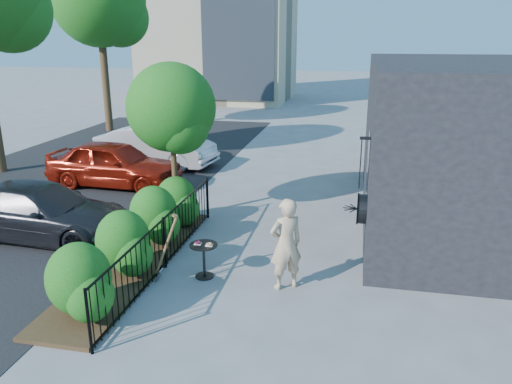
% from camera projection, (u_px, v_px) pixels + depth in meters
% --- Properties ---
extents(ground, '(120.00, 120.00, 0.00)m').
position_uv_depth(ground, '(236.00, 274.00, 10.04)').
color(ground, gray).
rests_on(ground, ground).
extents(shop_building, '(6.22, 9.00, 4.00)m').
position_uv_depth(shop_building, '(489.00, 143.00, 12.58)').
color(shop_building, black).
rests_on(shop_building, ground).
extents(fence, '(0.05, 6.05, 1.10)m').
position_uv_depth(fence, '(165.00, 242.00, 10.17)').
color(fence, black).
rests_on(fence, ground).
extents(planting_bed, '(1.30, 6.00, 0.08)m').
position_uv_depth(planting_bed, '(134.00, 262.00, 10.46)').
color(planting_bed, '#382616').
rests_on(planting_bed, ground).
extents(shrubs, '(1.10, 5.60, 1.24)m').
position_uv_depth(shrubs, '(139.00, 232.00, 10.33)').
color(shrubs, '#1C5313').
rests_on(shrubs, ground).
extents(patio_tree, '(2.20, 2.20, 3.94)m').
position_uv_depth(patio_tree, '(173.00, 113.00, 12.22)').
color(patio_tree, '#3F2B19').
rests_on(patio_tree, ground).
extents(street, '(9.00, 30.00, 0.01)m').
position_uv_depth(street, '(23.00, 204.00, 14.20)').
color(street, black).
rests_on(street, ground).
extents(street_tree_far, '(4.40, 4.40, 8.28)m').
position_uv_depth(street_tree_far, '(100.00, 5.00, 23.22)').
color(street_tree_far, '#3F2B19').
rests_on(street_tree_far, ground).
extents(cafe_table, '(0.55, 0.55, 0.74)m').
position_uv_depth(cafe_table, '(204.00, 255.00, 9.79)').
color(cafe_table, black).
rests_on(cafe_table, ground).
extents(woman, '(0.78, 0.72, 1.78)m').
position_uv_depth(woman, '(286.00, 244.00, 9.26)').
color(woman, tan).
rests_on(woman, ground).
extents(shovel, '(0.53, 0.19, 1.44)m').
position_uv_depth(shovel, '(165.00, 251.00, 9.56)').
color(shovel, brown).
rests_on(shovel, ground).
extents(car_red, '(4.35, 1.94, 1.45)m').
position_uv_depth(car_red, '(114.00, 164.00, 15.70)').
color(car_red, maroon).
rests_on(car_red, ground).
extents(car_silver, '(4.60, 2.14, 1.46)m').
position_uv_depth(car_silver, '(156.00, 146.00, 18.21)').
color(car_silver, silver).
rests_on(car_silver, ground).
extents(car_darkgrey, '(4.49, 1.94, 1.29)m').
position_uv_depth(car_darkgrey, '(41.00, 212.00, 11.68)').
color(car_darkgrey, black).
rests_on(car_darkgrey, ground).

